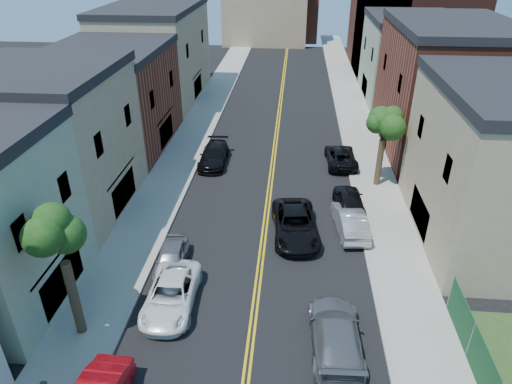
% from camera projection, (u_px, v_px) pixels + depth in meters
% --- Properties ---
extents(sidewalk_left, '(3.20, 100.00, 0.15)m').
position_uv_depth(sidewalk_left, '(195.00, 129.00, 44.04)').
color(sidewalk_left, gray).
rests_on(sidewalk_left, ground).
extents(sidewalk_right, '(3.20, 100.00, 0.15)m').
position_uv_depth(sidewalk_right, '(361.00, 135.00, 42.86)').
color(sidewalk_right, gray).
rests_on(sidewalk_right, ground).
extents(curb_left, '(0.30, 100.00, 0.15)m').
position_uv_depth(curb_left, '(213.00, 130.00, 43.91)').
color(curb_left, gray).
rests_on(curb_left, ground).
extents(curb_right, '(0.30, 100.00, 0.15)m').
position_uv_depth(curb_right, '(342.00, 134.00, 42.99)').
color(curb_right, gray).
rests_on(curb_right, ground).
extents(bldg_left_tan_near, '(9.00, 10.00, 9.00)m').
position_uv_depth(bldg_left_tan_near, '(49.00, 147.00, 29.28)').
color(bldg_left_tan_near, '#998466').
rests_on(bldg_left_tan_near, ground).
extents(bldg_left_brick, '(9.00, 12.00, 8.00)m').
position_uv_depth(bldg_left_brick, '(112.00, 101.00, 39.11)').
color(bldg_left_brick, brown).
rests_on(bldg_left_brick, ground).
extents(bldg_left_tan_far, '(9.00, 16.00, 9.50)m').
position_uv_depth(bldg_left_tan_far, '(156.00, 56.00, 50.94)').
color(bldg_left_tan_far, '#998466').
rests_on(bldg_left_tan_far, ground).
extents(bldg_right_tan, '(9.00, 12.00, 9.00)m').
position_uv_depth(bldg_right_tan, '(508.00, 170.00, 26.32)').
color(bldg_right_tan, '#998466').
rests_on(bldg_right_tan, ground).
extents(bldg_right_brick, '(9.00, 14.00, 10.00)m').
position_uv_depth(bldg_right_brick, '(444.00, 91.00, 38.27)').
color(bldg_right_brick, brown).
rests_on(bldg_right_brick, ground).
extents(bldg_right_palegrn, '(9.00, 12.00, 8.50)m').
position_uv_depth(bldg_right_palegrn, '(408.00, 61.00, 50.83)').
color(bldg_right_palegrn, gray).
rests_on(bldg_right_palegrn, ground).
extents(church, '(16.20, 14.20, 22.60)m').
position_uv_depth(church, '(407.00, 13.00, 62.32)').
color(church, '#4C2319').
rests_on(church, ground).
extents(backdrop_left, '(14.00, 8.00, 12.00)m').
position_uv_depth(backdrop_left, '(265.00, 7.00, 77.46)').
color(backdrop_left, '#998466').
rests_on(backdrop_left, ground).
extents(backdrop_center, '(10.00, 8.00, 10.00)m').
position_uv_depth(backdrop_center, '(289.00, 10.00, 81.13)').
color(backdrop_center, brown).
rests_on(backdrop_center, ground).
extents(tree_left_mid, '(5.20, 5.20, 9.29)m').
position_uv_depth(tree_left_mid, '(53.00, 213.00, 18.24)').
color(tree_left_mid, '#36291B').
rests_on(tree_left_mid, sidewalk_left).
extents(tree_right_far, '(4.40, 4.40, 8.03)m').
position_uv_depth(tree_right_far, '(387.00, 112.00, 31.39)').
color(tree_right_far, '#36291B').
rests_on(tree_right_far, sidewalk_right).
extents(white_pickup, '(2.47, 5.16, 1.42)m').
position_uv_depth(white_pickup, '(171.00, 294.00, 22.68)').
color(white_pickup, white).
rests_on(white_pickup, ground).
extents(grey_car_left, '(1.90, 4.15, 1.38)m').
position_uv_depth(grey_car_left, '(171.00, 259.00, 25.25)').
color(grey_car_left, slate).
rests_on(grey_car_left, ground).
extents(black_car_left, '(2.11, 5.10, 1.47)m').
position_uv_depth(black_car_left, '(214.00, 155.00, 37.18)').
color(black_car_left, black).
rests_on(black_car_left, ground).
extents(grey_car_right, '(2.39, 5.53, 1.59)m').
position_uv_depth(grey_car_right, '(336.00, 335.00, 20.24)').
color(grey_car_right, '#585B60').
rests_on(grey_car_right, ground).
extents(black_car_right, '(2.07, 4.72, 1.58)m').
position_uv_depth(black_car_right, '(349.00, 201.00, 30.57)').
color(black_car_right, black).
rests_on(black_car_right, ground).
extents(silver_car_right, '(2.16, 4.81, 1.53)m').
position_uv_depth(silver_car_right, '(350.00, 221.00, 28.48)').
color(silver_car_right, '#9D9FA4').
rests_on(silver_car_right, ground).
extents(dark_car_right_far, '(2.53, 5.08, 1.38)m').
position_uv_depth(dark_car_right_far, '(341.00, 156.00, 37.13)').
color(dark_car_right_far, black).
rests_on(dark_car_right_far, ground).
extents(black_suv_lane, '(3.23, 5.97, 1.59)m').
position_uv_depth(black_suv_lane, '(295.00, 224.00, 28.09)').
color(black_suv_lane, black).
rests_on(black_suv_lane, ground).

